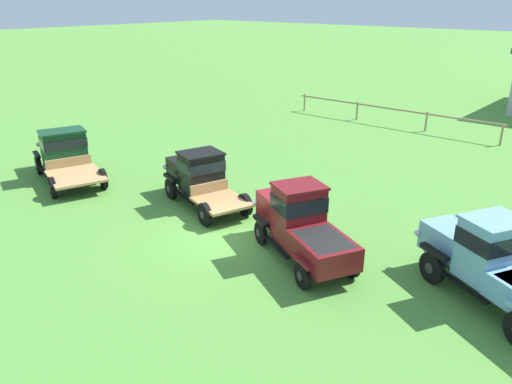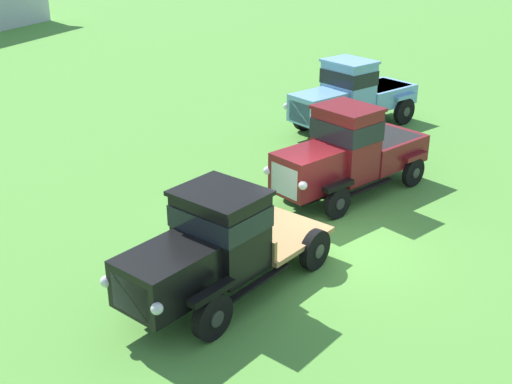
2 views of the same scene
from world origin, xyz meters
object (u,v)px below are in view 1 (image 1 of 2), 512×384
at_px(vintage_truck_foreground_near, 64,152).
at_px(vintage_truck_second_in_line, 199,175).
at_px(vintage_truck_far_side, 495,262).
at_px(vintage_truck_midrow_center, 301,223).

height_order(vintage_truck_foreground_near, vintage_truck_second_in_line, vintage_truck_foreground_near).
xyz_separation_m(vintage_truck_foreground_near, vintage_truck_far_side, (17.50, 2.01, 0.01)).
bearing_deg(vintage_truck_foreground_near, vintage_truck_midrow_center, 3.43).
distance_m(vintage_truck_second_in_line, vintage_truck_midrow_center, 5.64).
xyz_separation_m(vintage_truck_second_in_line, vintage_truck_midrow_center, (5.55, -1.05, 0.04)).
distance_m(vintage_truck_midrow_center, vintage_truck_far_side, 5.37).
bearing_deg(vintage_truck_second_in_line, vintage_truck_far_side, 1.21).
height_order(vintage_truck_midrow_center, vintage_truck_far_side, vintage_truck_midrow_center).
relative_size(vintage_truck_foreground_near, vintage_truck_far_side, 1.17).
relative_size(vintage_truck_second_in_line, vintage_truck_far_side, 1.01).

